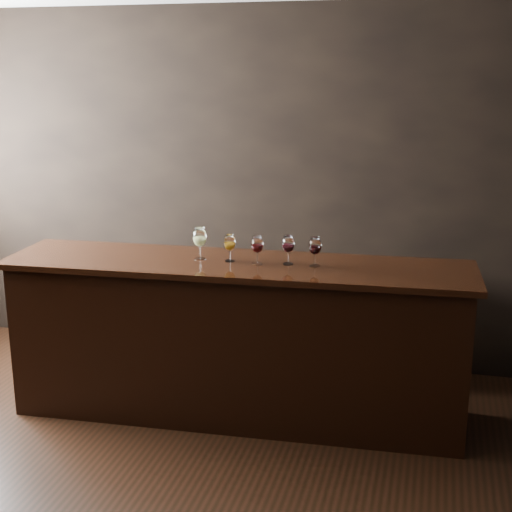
% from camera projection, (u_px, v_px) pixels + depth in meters
% --- Properties ---
extents(ground, '(5.00, 5.00, 0.00)m').
position_uv_depth(ground, '(92.00, 496.00, 3.99)').
color(ground, black).
rests_on(ground, ground).
extents(room_shell, '(5.02, 4.52, 2.81)m').
position_uv_depth(room_shell, '(41.00, 170.00, 3.69)').
color(room_shell, black).
rests_on(room_shell, ground).
extents(bar_counter, '(3.03, 0.81, 1.05)m').
position_uv_depth(bar_counter, '(237.00, 342.00, 4.82)').
color(bar_counter, black).
rests_on(bar_counter, ground).
extents(bar_top, '(3.13, 0.89, 0.04)m').
position_uv_depth(bar_top, '(236.00, 265.00, 4.68)').
color(bar_top, black).
rests_on(bar_top, bar_counter).
extents(back_bar_shelf, '(2.46, 0.40, 0.89)m').
position_uv_depth(back_bar_shelf, '(230.00, 309.00, 5.72)').
color(back_bar_shelf, black).
rests_on(back_bar_shelf, ground).
extents(glass_white, '(0.09, 0.09, 0.22)m').
position_uv_depth(glass_white, '(200.00, 238.00, 4.71)').
color(glass_white, white).
rests_on(glass_white, bar_top).
extents(glass_amber, '(0.08, 0.08, 0.18)m').
position_uv_depth(glass_amber, '(230.00, 243.00, 4.67)').
color(glass_amber, white).
rests_on(glass_amber, bar_top).
extents(glass_red_a, '(0.08, 0.08, 0.19)m').
position_uv_depth(glass_red_a, '(257.00, 245.00, 4.59)').
color(glass_red_a, white).
rests_on(glass_red_a, bar_top).
extents(glass_red_b, '(0.08, 0.08, 0.19)m').
position_uv_depth(glass_red_b, '(288.00, 245.00, 4.59)').
color(glass_red_b, white).
rests_on(glass_red_b, bar_top).
extents(glass_red_c, '(0.08, 0.08, 0.19)m').
position_uv_depth(glass_red_c, '(315.00, 247.00, 4.54)').
color(glass_red_c, white).
rests_on(glass_red_c, bar_top).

